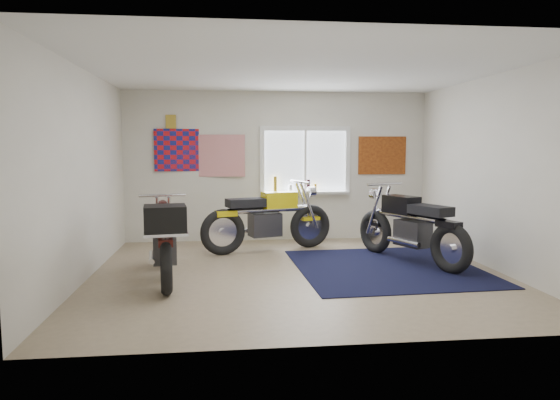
{
  "coord_description": "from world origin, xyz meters",
  "views": [
    {
      "loc": [
        -0.97,
        -6.55,
        1.69
      ],
      "look_at": [
        -0.19,
        0.4,
        0.96
      ],
      "focal_mm": 32.0,
      "sensor_mm": 36.0,
      "label": 1
    }
  ],
  "objects": [
    {
      "name": "flag_display",
      "position": [
        -1.9,
        2.48,
        2.15
      ],
      "size": [
        1.6,
        0.1,
        1.17
      ],
      "color": "red",
      "rests_on": "room_shell"
    },
    {
      "name": "oil_bottles",
      "position": [
        0.25,
        2.4,
        1.01
      ],
      "size": [
        0.8,
        0.07,
        0.28
      ],
      "color": "olive",
      "rests_on": "window_assembly"
    },
    {
      "name": "black_chrome_bike",
      "position": [
        1.75,
        0.46,
        0.51
      ],
      "size": [
        1.06,
        2.12,
        1.15
      ],
      "rotation": [
        0.0,
        0.0,
        1.98
      ],
      "color": "black",
      "rests_on": "navy_rug"
    },
    {
      "name": "maroon_tourer",
      "position": [
        -1.73,
        -0.28,
        0.55
      ],
      "size": [
        0.76,
        2.1,
        1.06
      ],
      "rotation": [
        0.0,
        0.0,
        1.71
      ],
      "color": "black",
      "rests_on": "ground"
    },
    {
      "name": "yellow_triumph",
      "position": [
        -0.28,
        1.5,
        0.51
      ],
      "size": [
        2.22,
        0.91,
        1.15
      ],
      "rotation": [
        0.0,
        0.0,
        0.3
      ],
      "color": "black",
      "rests_on": "ground"
    },
    {
      "name": "room_shell",
      "position": [
        0.0,
        0.0,
        1.64
      ],
      "size": [
        5.5,
        5.5,
        5.5
      ],
      "color": "white",
      "rests_on": "ground"
    },
    {
      "name": "navy_rug",
      "position": [
        1.3,
        0.15,
        0.01
      ],
      "size": [
        2.6,
        2.7,
        0.01
      ],
      "primitive_type": "cube",
      "rotation": [
        0.0,
        0.0,
        0.04
      ],
      "color": "black",
      "rests_on": "ground"
    },
    {
      "name": "window_assembly",
      "position": [
        0.5,
        2.47,
        1.37
      ],
      "size": [
        1.66,
        0.17,
        1.26
      ],
      "color": "white",
      "rests_on": "room_shell"
    },
    {
      "name": "triumph_poster",
      "position": [
        1.95,
        2.48,
        1.55
      ],
      "size": [
        0.9,
        0.03,
        0.7
      ],
      "primitive_type": "cube",
      "color": "#A54C14",
      "rests_on": "room_shell"
    },
    {
      "name": "ground",
      "position": [
        0.0,
        0.0,
        0.0
      ],
      "size": [
        5.5,
        5.5,
        0.0
      ],
      "primitive_type": "plane",
      "color": "#9E896B",
      "rests_on": "ground"
    }
  ]
}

